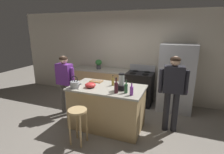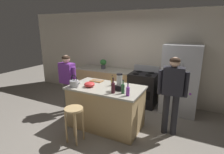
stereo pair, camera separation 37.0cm
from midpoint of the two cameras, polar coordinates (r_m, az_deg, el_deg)
ground_plane at (r=4.28m, az=0.69°, el=-15.33°), size 14.00×14.00×0.00m
back_wall at (r=5.56m, az=9.66°, el=6.54°), size 8.00×0.10×2.70m
kitchen_island at (r=4.06m, az=0.71°, el=-9.54°), size 1.63×0.95×0.95m
back_counter_run at (r=5.69m, az=0.33°, el=-2.12°), size 2.00×0.64×0.95m
refrigerator at (r=4.98m, az=23.16°, el=-0.80°), size 0.90×0.73×1.81m
stove_range at (r=5.27m, az=11.95°, el=-3.80°), size 0.76×0.65×1.13m
person_by_island_left at (r=4.68m, az=-12.01°, el=-0.50°), size 0.60×0.25×1.54m
person_by_sink_right at (r=3.83m, az=21.54°, el=-3.69°), size 0.60×0.26×1.66m
bar_stool at (r=3.54m, az=-9.15°, el=-12.33°), size 0.36×0.36×0.72m
potted_plant at (r=5.59m, az=-0.95°, el=4.41°), size 0.20×0.20×0.30m
blender_appliance at (r=3.66m, az=5.29°, el=-2.01°), size 0.17×0.17×0.35m
bottle_olive_oil at (r=3.49m, az=6.60°, el=-3.74°), size 0.07×0.07×0.28m
bottle_soda at (r=3.39m, az=8.26°, el=-4.57°), size 0.07×0.07×0.26m
bottle_vinegar at (r=3.96m, az=2.73°, el=-1.58°), size 0.06×0.06×0.24m
bottle_wine at (r=3.49m, az=3.38°, el=-3.44°), size 0.08×0.08×0.32m
mixing_bowl at (r=3.89m, az=-4.62°, el=-2.42°), size 0.24×0.24×0.11m
tea_kettle at (r=3.92m, az=-9.44°, el=-2.04°), size 0.28×0.20×0.27m
cutting_board at (r=4.29m, az=-2.45°, el=-1.28°), size 0.30×0.20×0.02m
chef_knife at (r=4.27m, az=-2.22°, el=-1.15°), size 0.22×0.05×0.01m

